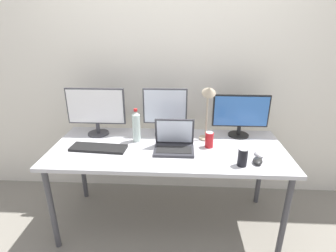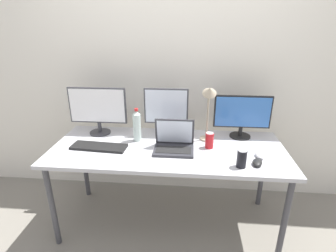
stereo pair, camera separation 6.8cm
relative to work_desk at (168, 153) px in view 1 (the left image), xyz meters
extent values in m
plane|color=gray|center=(0.00, 0.00, -0.68)|extent=(16.00, 16.00, 0.00)
cube|color=silver|center=(0.00, 0.59, 0.62)|extent=(7.00, 0.08, 2.60)
cylinder|color=#424247|center=(-0.86, -0.32, -0.33)|extent=(0.04, 0.04, 0.71)
cylinder|color=#424247|center=(0.86, -0.32, -0.33)|extent=(0.04, 0.04, 0.71)
cylinder|color=#424247|center=(-0.86, 0.32, -0.33)|extent=(0.04, 0.04, 0.71)
cylinder|color=#424247|center=(0.86, 0.32, -0.33)|extent=(0.04, 0.04, 0.71)
cube|color=#B7B7BC|center=(0.00, 0.00, 0.04)|extent=(1.84, 0.76, 0.03)
cylinder|color=#38383D|center=(-0.63, 0.23, 0.06)|extent=(0.18, 0.18, 0.01)
cylinder|color=#38383D|center=(-0.63, 0.23, 0.11)|extent=(0.03, 0.03, 0.09)
cube|color=#38383D|center=(-0.63, 0.23, 0.32)|extent=(0.50, 0.02, 0.31)
cube|color=white|center=(-0.63, 0.22, 0.32)|extent=(0.48, 0.01, 0.29)
cylinder|color=#38383D|center=(-0.04, 0.24, 0.06)|extent=(0.18, 0.18, 0.01)
cylinder|color=#38383D|center=(-0.04, 0.24, 0.12)|extent=(0.03, 0.03, 0.10)
cube|color=#38383D|center=(-0.04, 0.24, 0.32)|extent=(0.37, 0.02, 0.30)
cube|color=silver|center=(-0.04, 0.23, 0.32)|extent=(0.35, 0.01, 0.28)
cylinder|color=black|center=(0.60, 0.26, 0.06)|extent=(0.18, 0.18, 0.01)
cylinder|color=black|center=(0.60, 0.26, 0.11)|extent=(0.03, 0.03, 0.08)
cube|color=black|center=(0.60, 0.26, 0.28)|extent=(0.47, 0.02, 0.28)
cube|color=#3366B2|center=(0.60, 0.25, 0.28)|extent=(0.45, 0.01, 0.25)
cube|color=#2D2D33|center=(0.05, -0.07, 0.07)|extent=(0.30, 0.23, 0.02)
cube|color=black|center=(0.05, -0.08, 0.08)|extent=(0.27, 0.12, 0.00)
cube|color=#2D2D33|center=(0.05, 0.02, 0.19)|extent=(0.30, 0.06, 0.22)
cube|color=silver|center=(0.05, 0.01, 0.19)|extent=(0.27, 0.05, 0.20)
cube|color=black|center=(-0.54, -0.06, 0.07)|extent=(0.44, 0.18, 0.02)
ellipsoid|color=silver|center=(0.68, -0.11, 0.07)|extent=(0.07, 0.11, 0.03)
ellipsoid|color=black|center=(0.64, -0.22, 0.07)|extent=(0.09, 0.12, 0.03)
cylinder|color=silver|center=(-0.27, 0.10, 0.17)|extent=(0.07, 0.07, 0.23)
cone|color=silver|center=(-0.27, 0.10, 0.30)|extent=(0.06, 0.06, 0.03)
cylinder|color=red|center=(-0.27, 0.10, 0.33)|extent=(0.03, 0.03, 0.02)
cylinder|color=black|center=(0.52, -0.26, 0.12)|extent=(0.07, 0.07, 0.12)
cylinder|color=silver|center=(0.52, -0.26, 0.18)|extent=(0.06, 0.06, 0.00)
cylinder|color=red|center=(0.32, 0.02, 0.12)|extent=(0.07, 0.07, 0.12)
cylinder|color=silver|center=(0.32, 0.02, 0.18)|extent=(0.06, 0.06, 0.00)
cylinder|color=tan|center=(0.31, 0.17, 0.06)|extent=(0.11, 0.11, 0.01)
cylinder|color=tan|center=(0.31, 0.17, 0.27)|extent=(0.02, 0.02, 0.39)
cone|color=tan|center=(0.31, 0.11, 0.49)|extent=(0.11, 0.12, 0.11)
camera|label=1|loc=(0.10, -1.87, 0.98)|focal=28.00mm
camera|label=2|loc=(0.17, -1.86, 0.98)|focal=28.00mm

